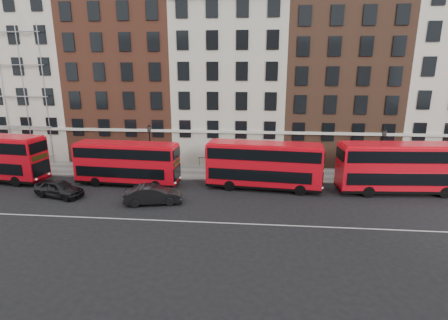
# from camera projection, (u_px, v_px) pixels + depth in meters

# --- Properties ---
(ground) EXTENTS (120.00, 120.00, 0.00)m
(ground) POSITION_uv_depth(u_px,v_px,m) (213.00, 212.00, 28.16)
(ground) COLOR black
(ground) RESTS_ON ground
(pavement) EXTENTS (80.00, 5.00, 0.15)m
(pavement) POSITION_uv_depth(u_px,v_px,m) (225.00, 173.00, 38.23)
(pavement) COLOR slate
(pavement) RESTS_ON ground
(kerb) EXTENTS (80.00, 0.30, 0.16)m
(kerb) POSITION_uv_depth(u_px,v_px,m) (223.00, 180.00, 35.83)
(kerb) COLOR gray
(kerb) RESTS_ON ground
(road_centre_line) EXTENTS (70.00, 0.12, 0.01)m
(road_centre_line) POSITION_uv_depth(u_px,v_px,m) (210.00, 222.00, 26.23)
(road_centre_line) COLOR white
(road_centre_line) RESTS_ON ground
(building_terrace) EXTENTS (64.00, 11.95, 22.00)m
(building_terrace) POSITION_uv_depth(u_px,v_px,m) (228.00, 76.00, 42.71)
(building_terrace) COLOR #B1A999
(building_terrace) RESTS_ON ground
(bus_b) EXTENTS (10.25, 3.12, 4.25)m
(bus_b) POSITION_uv_depth(u_px,v_px,m) (127.00, 162.00, 34.04)
(bus_b) COLOR red
(bus_b) RESTS_ON ground
(bus_c) EXTENTS (10.92, 3.61, 4.50)m
(bus_c) POSITION_uv_depth(u_px,v_px,m) (263.00, 165.00, 32.82)
(bus_c) COLOR red
(bus_c) RESTS_ON ground
(bus_d) EXTENTS (11.32, 3.45, 4.69)m
(bus_d) POSITION_uv_depth(u_px,v_px,m) (401.00, 167.00, 31.67)
(bus_d) COLOR red
(bus_d) RESTS_ON ground
(car_rear) EXTENTS (4.89, 2.98, 1.55)m
(car_rear) POSITION_uv_depth(u_px,v_px,m) (59.00, 188.00, 31.27)
(car_rear) COLOR black
(car_rear) RESTS_ON ground
(car_front) EXTENTS (5.13, 2.73, 1.61)m
(car_front) POSITION_uv_depth(u_px,v_px,m) (153.00, 195.00, 29.66)
(car_front) COLOR black
(car_front) RESTS_ON ground
(lamp_post_left) EXTENTS (0.44, 0.44, 5.33)m
(lamp_post_left) POSITION_uv_depth(u_px,v_px,m) (150.00, 147.00, 37.00)
(lamp_post_left) COLOR black
(lamp_post_left) RESTS_ON pavement
(lamp_post_right) EXTENTS (0.44, 0.44, 5.33)m
(lamp_post_right) POSITION_uv_depth(u_px,v_px,m) (382.00, 152.00, 34.74)
(lamp_post_right) COLOR black
(lamp_post_right) RESTS_ON pavement
(iron_railings) EXTENTS (6.60, 0.06, 1.00)m
(iron_railings) POSITION_uv_depth(u_px,v_px,m) (227.00, 162.00, 40.20)
(iron_railings) COLOR black
(iron_railings) RESTS_ON pavement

